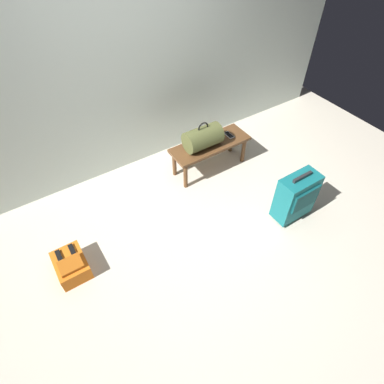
# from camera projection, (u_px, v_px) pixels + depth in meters

# --- Properties ---
(ground_plane) EXTENTS (6.60, 6.60, 0.00)m
(ground_plane) POSITION_uv_depth(u_px,v_px,m) (205.00, 241.00, 3.30)
(ground_plane) COLOR beige
(back_wall) EXTENTS (6.00, 0.10, 2.80)m
(back_wall) POSITION_uv_depth(u_px,v_px,m) (121.00, 53.00, 3.21)
(back_wall) COLOR silver
(back_wall) RESTS_ON ground
(bench) EXTENTS (1.00, 0.36, 0.39)m
(bench) POSITION_uv_depth(u_px,v_px,m) (210.00, 147.00, 3.86)
(bench) COLOR brown
(bench) RESTS_ON ground
(duffel_bag_olive) EXTENTS (0.44, 0.26, 0.34)m
(duffel_bag_olive) POSITION_uv_depth(u_px,v_px,m) (203.00, 138.00, 3.68)
(duffel_bag_olive) COLOR #51562D
(duffel_bag_olive) RESTS_ON bench
(cell_phone) EXTENTS (0.07, 0.14, 0.01)m
(cell_phone) POSITION_uv_depth(u_px,v_px,m) (229.00, 135.00, 3.92)
(cell_phone) COLOR silver
(cell_phone) RESTS_ON bench
(suitcase_upright_teal) EXTENTS (0.43, 0.25, 0.61)m
(suitcase_upright_teal) POSITION_uv_depth(u_px,v_px,m) (296.00, 196.00, 3.32)
(suitcase_upright_teal) COLOR #14666B
(suitcase_upright_teal) RESTS_ON ground
(backpack_orange) EXTENTS (0.28, 0.38, 0.21)m
(backpack_orange) POSITION_uv_depth(u_px,v_px,m) (71.00, 265.00, 3.00)
(backpack_orange) COLOR orange
(backpack_orange) RESTS_ON ground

